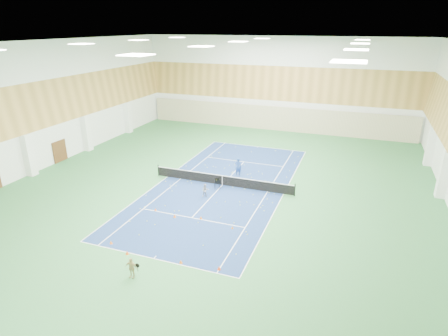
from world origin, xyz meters
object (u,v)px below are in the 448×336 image
(coach, at_px, (238,166))
(ball_cart, at_px, (217,184))
(child_apron, at_px, (131,268))
(child_court, at_px, (205,190))
(tennis_net, at_px, (222,179))

(coach, height_order, ball_cart, coach)
(coach, distance_m, child_apron, 16.67)
(child_court, height_order, ball_cart, child_court)
(coach, relative_size, child_apron, 1.35)
(coach, distance_m, child_court, 5.61)
(tennis_net, xyz_separation_m, child_court, (-0.47, -2.70, 0.02))
(tennis_net, distance_m, child_apron, 13.85)
(coach, bearing_deg, child_apron, 87.28)
(child_apron, xyz_separation_m, ball_cart, (0.08, 13.03, -0.18))
(tennis_net, xyz_separation_m, child_apron, (-0.23, -13.85, 0.08))
(tennis_net, bearing_deg, child_apron, -90.97)
(child_apron, bearing_deg, child_court, 87.25)
(child_apron, height_order, ball_cart, child_apron)
(tennis_net, relative_size, child_court, 11.21)
(tennis_net, bearing_deg, coach, 78.92)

